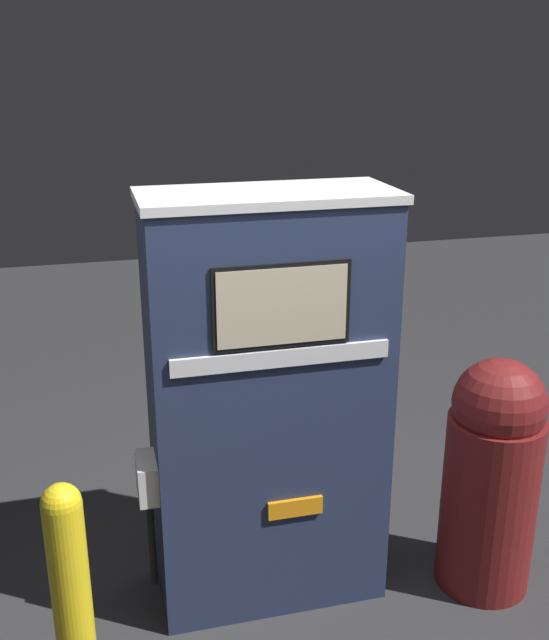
% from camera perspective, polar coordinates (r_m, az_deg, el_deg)
% --- Properties ---
extents(ground_plane, '(14.00, 14.00, 0.00)m').
position_cam_1_polar(ground_plane, '(3.93, 0.47, -21.61)').
color(ground_plane, '#2D2D30').
extents(gas_pump, '(1.20, 0.52, 2.04)m').
position_cam_1_polar(gas_pump, '(3.56, -0.52, -6.54)').
color(gas_pump, '#232D4C').
rests_on(gas_pump, ground_plane).
extents(safety_bollard, '(0.16, 0.16, 1.07)m').
position_cam_1_polar(safety_bollard, '(3.25, -15.21, -19.68)').
color(safety_bollard, yellow).
rests_on(safety_bollard, ground_plane).
extents(trash_bin, '(0.47, 0.47, 1.24)m').
position_cam_1_polar(trash_bin, '(3.93, 16.21, -11.17)').
color(trash_bin, maroon).
rests_on(trash_bin, ground_plane).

